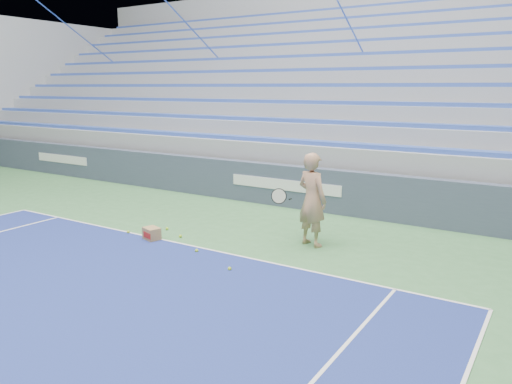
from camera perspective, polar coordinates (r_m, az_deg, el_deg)
sponsor_barrier at (r=13.14m, az=3.59°, el=0.70°), size 30.00×0.32×1.10m
bleachers at (r=18.14m, az=12.46°, el=9.30°), size 31.00×9.15×7.30m
tennis_player at (r=9.85m, az=6.40°, el=-0.87°), size 1.00×0.93×1.86m
ball_box at (r=10.55m, az=-11.84°, el=-4.69°), size 0.41×0.36×0.26m
tennis_ball_0 at (r=10.62m, az=-8.64°, el=-5.01°), size 0.07×0.07×0.07m
tennis_ball_1 at (r=11.14m, az=-14.39°, el=-4.45°), size 0.07×0.07×0.07m
tennis_ball_2 at (r=9.67m, az=-6.80°, el=-6.67°), size 0.07×0.07×0.07m
tennis_ball_3 at (r=11.22m, az=-10.14°, el=-4.14°), size 0.07×0.07×0.07m
tennis_ball_4 at (r=8.70m, az=-3.03°, el=-8.75°), size 0.07×0.07×0.07m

